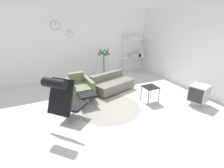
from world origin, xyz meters
The scene contains 12 objects.
ground_plane centered at (0.00, 0.00, 0.00)m, with size 12.00×12.00×0.00m, color silver.
wall_back centered at (0.00, 3.00, 1.40)m, with size 12.00×0.09×2.80m.
wall_right centered at (2.98, 0.00, 1.40)m, with size 0.06×12.00×2.80m.
round_rug centered at (-0.25, -0.07, 0.00)m, with size 1.83×1.83×0.01m.
lounge_chair centered at (-1.51, -0.38, 0.74)m, with size 1.07×1.05×1.27m.
ottoman centered at (-0.74, 0.34, 0.28)m, with size 0.50×0.42×0.37m.
armchair_red centered at (-0.78, 1.06, 0.27)m, with size 0.75×0.94×0.72m.
couch_low centered at (0.39, 1.09, 0.22)m, with size 1.61×1.19×0.58m.
side_table centered at (1.07, -0.22, 0.43)m, with size 0.42×0.42×0.49m.
crt_television centered at (2.25, -0.98, 0.33)m, with size 0.62×0.60×0.60m.
potted_plant centered at (0.60, 2.30, 0.58)m, with size 0.53×0.55×1.38m.
shelf_unit centered at (2.30, 2.69, 1.02)m, with size 1.16×0.28×1.80m.
Camera 1 is at (-2.02, -4.14, 2.48)m, focal length 28.00 mm.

